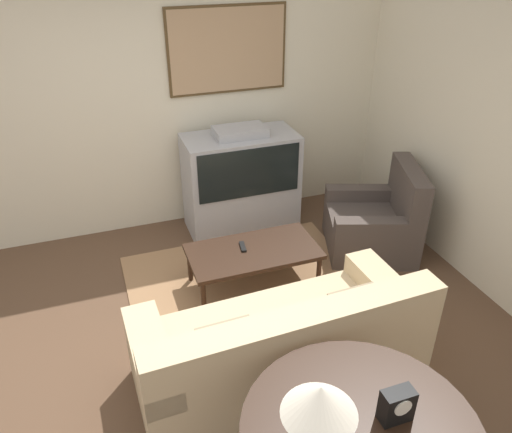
# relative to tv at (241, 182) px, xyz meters

# --- Properties ---
(ground_plane) EXTENTS (12.00, 12.00, 0.00)m
(ground_plane) POSITION_rel_tv_xyz_m (-0.86, -1.71, -0.55)
(ground_plane) COLOR brown
(wall_back) EXTENTS (12.00, 0.10, 2.70)m
(wall_back) POSITION_rel_tv_xyz_m (-0.84, 0.42, 0.81)
(wall_back) COLOR beige
(wall_back) RESTS_ON ground_plane
(wall_right) EXTENTS (0.06, 12.00, 2.70)m
(wall_right) POSITION_rel_tv_xyz_m (1.77, -1.71, 0.80)
(wall_right) COLOR beige
(wall_right) RESTS_ON ground_plane
(area_rug) EXTENTS (2.15, 1.78, 0.01)m
(area_rug) POSITION_rel_tv_xyz_m (-0.30, -1.11, -0.55)
(area_rug) COLOR #99704C
(area_rug) RESTS_ON ground_plane
(tv) EXTENTS (1.19, 0.59, 1.17)m
(tv) POSITION_rel_tv_xyz_m (0.00, 0.00, 0.00)
(tv) COLOR #9E9EA3
(tv) RESTS_ON ground_plane
(couch) EXTENTS (2.08, 0.96, 0.86)m
(couch) POSITION_rel_tv_xyz_m (-0.42, -2.22, -0.24)
(couch) COLOR #CCB289
(couch) RESTS_ON ground_plane
(armchair) EXTENTS (1.09, 1.09, 0.91)m
(armchair) POSITION_rel_tv_xyz_m (1.16, -0.89, -0.26)
(armchair) COLOR #473D38
(armchair) RESTS_ON ground_plane
(coffee_table) EXTENTS (1.18, 0.62, 0.40)m
(coffee_table) POSITION_rel_tv_xyz_m (-0.23, -1.08, -0.19)
(coffee_table) COLOR black
(coffee_table) RESTS_ON ground_plane
(table_lamp) EXTENTS (0.36, 0.36, 0.39)m
(table_lamp) POSITION_rel_tv_xyz_m (-0.69, -3.29, 0.52)
(table_lamp) COLOR black
(table_lamp) RESTS_ON console_table
(mantel_clock) EXTENTS (0.17, 0.10, 0.19)m
(mantel_clock) POSITION_rel_tv_xyz_m (-0.25, -3.29, 0.32)
(mantel_clock) COLOR black
(mantel_clock) RESTS_ON console_table
(remote) EXTENTS (0.07, 0.16, 0.02)m
(remote) POSITION_rel_tv_xyz_m (-0.31, -1.01, -0.14)
(remote) COLOR black
(remote) RESTS_ON coffee_table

